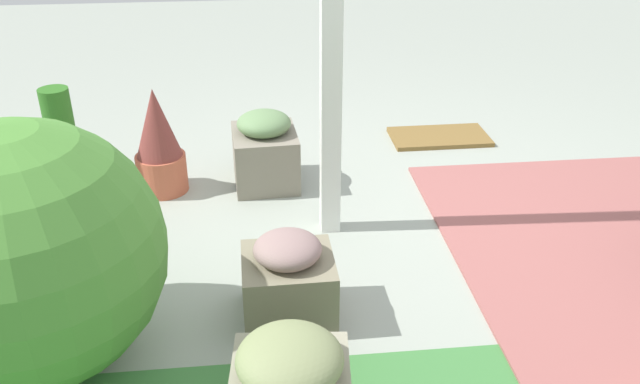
% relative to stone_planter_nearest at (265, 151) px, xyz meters
% --- Properties ---
extents(ground_plane, '(12.00, 12.00, 0.00)m').
position_rel_stone_planter_nearest_xyz_m(ground_plane, '(-0.64, 0.60, -0.22)').
color(ground_plane, '#98A094').
extents(stone_planter_nearest, '(0.40, 0.45, 0.46)m').
position_rel_stone_planter_nearest_xyz_m(stone_planter_nearest, '(0.00, 0.00, 0.00)').
color(stone_planter_nearest, gray).
rests_on(stone_planter_nearest, ground).
extents(stone_planter_mid, '(0.40, 0.37, 0.41)m').
position_rel_stone_planter_nearest_xyz_m(stone_planter_mid, '(-0.06, 1.31, -0.03)').
color(stone_planter_mid, gray).
rests_on(stone_planter_mid, ground).
extents(round_shrub, '(1.02, 1.02, 1.02)m').
position_rel_stone_planter_nearest_xyz_m(round_shrub, '(0.91, 1.50, 0.29)').
color(round_shrub, '#4C8A35').
rests_on(round_shrub, ground).
extents(terracotta_pot_spiky, '(0.30, 0.30, 0.64)m').
position_rel_stone_planter_nearest_xyz_m(terracotta_pot_spiky, '(0.62, 0.03, 0.09)').
color(terracotta_pot_spiky, '#B8573D').
rests_on(terracotta_pot_spiky, ground).
extents(terracotta_pot_tall, '(0.30, 0.30, 0.66)m').
position_rel_stone_planter_nearest_xyz_m(terracotta_pot_tall, '(1.15, 0.04, 0.02)').
color(terracotta_pot_tall, '#BD7451').
rests_on(terracotta_pot_tall, ground).
extents(doormat, '(0.68, 0.38, 0.03)m').
position_rel_stone_planter_nearest_xyz_m(doormat, '(-1.24, -0.55, -0.20)').
color(doormat, brown).
rests_on(doormat, ground).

